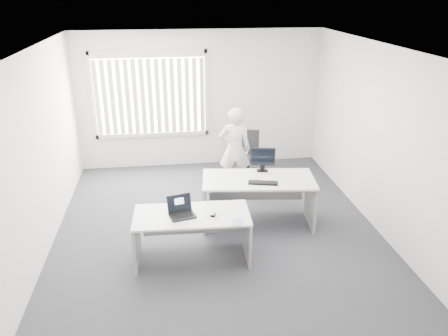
{
  "coord_description": "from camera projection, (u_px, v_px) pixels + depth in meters",
  "views": [
    {
      "loc": [
        -0.72,
        -5.82,
        3.56
      ],
      "look_at": [
        0.11,
        0.15,
        1.05
      ],
      "focal_mm": 35.0,
      "sensor_mm": 36.0,
      "label": 1
    }
  ],
  "objects": [
    {
      "name": "ground",
      "position": [
        219.0,
        234.0,
        6.78
      ],
      "size": [
        6.0,
        6.0,
        0.0
      ],
      "primitive_type": "plane",
      "color": "#434248",
      "rests_on": "ground"
    },
    {
      "name": "wall_back",
      "position": [
        200.0,
        100.0,
        8.98
      ],
      "size": [
        5.0,
        0.02,
        2.8
      ],
      "primitive_type": "cube",
      "color": "silver",
      "rests_on": "ground"
    },
    {
      "name": "wall_front",
      "position": [
        265.0,
        278.0,
        3.5
      ],
      "size": [
        5.0,
        0.02,
        2.8
      ],
      "primitive_type": "cube",
      "color": "silver",
      "rests_on": "ground"
    },
    {
      "name": "wall_left",
      "position": [
        36.0,
        159.0,
        5.92
      ],
      "size": [
        0.02,
        6.0,
        2.8
      ],
      "primitive_type": "cube",
      "color": "silver",
      "rests_on": "ground"
    },
    {
      "name": "wall_right",
      "position": [
        383.0,
        142.0,
        6.56
      ],
      "size": [
        0.02,
        6.0,
        2.8
      ],
      "primitive_type": "cube",
      "color": "silver",
      "rests_on": "ground"
    },
    {
      "name": "ceiling",
      "position": [
        218.0,
        49.0,
        5.7
      ],
      "size": [
        5.0,
        6.0,
        0.02
      ],
      "primitive_type": "cube",
      "color": "white",
      "rests_on": "wall_back"
    },
    {
      "name": "window",
      "position": [
        150.0,
        95.0,
        8.76
      ],
      "size": [
        2.32,
        0.06,
        1.76
      ],
      "primitive_type": "cube",
      "color": "silver",
      "rests_on": "wall_back"
    },
    {
      "name": "blinds",
      "position": [
        150.0,
        97.0,
        8.72
      ],
      "size": [
        2.2,
        0.1,
        1.5
      ],
      "primitive_type": null,
      "color": "silver",
      "rests_on": "wall_back"
    },
    {
      "name": "desk_near",
      "position": [
        192.0,
        227.0,
        5.97
      ],
      "size": [
        1.59,
        0.8,
        0.71
      ],
      "rotation": [
        0.0,
        0.0,
        -0.04
      ],
      "color": "silver",
      "rests_on": "ground"
    },
    {
      "name": "desk_far",
      "position": [
        258.0,
        191.0,
        6.88
      ],
      "size": [
        1.82,
        1.01,
        0.79
      ],
      "rotation": [
        0.0,
        0.0,
        -0.12
      ],
      "color": "silver",
      "rests_on": "ground"
    },
    {
      "name": "office_chair",
      "position": [
        248.0,
        162.0,
        8.77
      ],
      "size": [
        0.67,
        0.67,
        0.93
      ],
      "rotation": [
        0.0,
        0.0,
        -0.31
      ],
      "color": "black",
      "rests_on": "ground"
    },
    {
      "name": "person",
      "position": [
        235.0,
        150.0,
        7.98
      ],
      "size": [
        0.63,
        0.45,
        1.6
      ],
      "primitive_type": "imported",
      "rotation": [
        0.0,
        0.0,
        3.01
      ],
      "color": "silver",
      "rests_on": "ground"
    },
    {
      "name": "laptop",
      "position": [
        182.0,
        208.0,
        5.78
      ],
      "size": [
        0.4,
        0.37,
        0.26
      ],
      "primitive_type": null,
      "rotation": [
        0.0,
        0.0,
        0.25
      ],
      "color": "black",
      "rests_on": "desk_near"
    },
    {
      "name": "paper_sheet",
      "position": [
        214.0,
        216.0,
        5.85
      ],
      "size": [
        0.31,
        0.24,
        0.0
      ],
      "primitive_type": "cube",
      "rotation": [
        0.0,
        0.0,
        -0.12
      ],
      "color": "silver",
      "rests_on": "desk_near"
    },
    {
      "name": "mouse",
      "position": [
        213.0,
        214.0,
        5.85
      ],
      "size": [
        0.09,
        0.11,
        0.04
      ],
      "primitive_type": null,
      "rotation": [
        0.0,
        0.0,
        -0.31
      ],
      "color": "#B7B7BA",
      "rests_on": "paper_sheet"
    },
    {
      "name": "booklet",
      "position": [
        238.0,
        222.0,
        5.68
      ],
      "size": [
        0.16,
        0.21,
        0.01
      ],
      "primitive_type": "cube",
      "rotation": [
        0.0,
        0.0,
        -0.15
      ],
      "color": "white",
      "rests_on": "desk_near"
    },
    {
      "name": "keyboard",
      "position": [
        263.0,
        183.0,
        6.62
      ],
      "size": [
        0.47,
        0.25,
        0.02
      ],
      "primitive_type": "cube",
      "rotation": [
        0.0,
        0.0,
        -0.25
      ],
      "color": "black",
      "rests_on": "desk_far"
    },
    {
      "name": "monitor",
      "position": [
        263.0,
        160.0,
        7.0
      ],
      "size": [
        0.41,
        0.19,
        0.39
      ],
      "primitive_type": null,
      "rotation": [
        0.0,
        0.0,
        -0.19
      ],
      "color": "black",
      "rests_on": "desk_far"
    }
  ]
}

